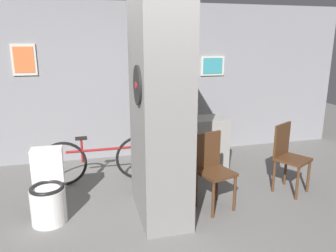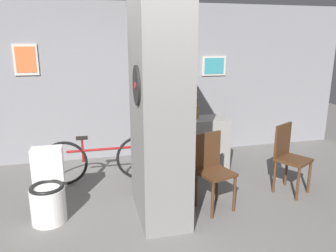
# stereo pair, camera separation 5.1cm
# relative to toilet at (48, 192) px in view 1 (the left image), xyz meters

# --- Properties ---
(ground_plane) EXTENTS (14.00, 14.00, 0.00)m
(ground_plane) POSITION_rel_toilet_xyz_m (1.20, -0.69, -0.33)
(ground_plane) COLOR slate
(wall_back) EXTENTS (8.00, 0.09, 2.60)m
(wall_back) POSITION_rel_toilet_xyz_m (1.20, 1.94, 0.97)
(wall_back) COLOR gray
(wall_back) RESTS_ON ground_plane
(pillar_center) EXTENTS (0.55, 1.02, 2.60)m
(pillar_center) POSITION_rel_toilet_xyz_m (1.25, -0.18, 0.97)
(pillar_center) COLOR gray
(pillar_center) RESTS_ON ground_plane
(counter_shelf) EXTENTS (1.37, 0.44, 0.86)m
(counter_shelf) POSITION_rel_toilet_xyz_m (1.85, 0.89, 0.10)
(counter_shelf) COLOR gray
(counter_shelf) RESTS_ON ground_plane
(toilet) EXTENTS (0.38, 0.54, 0.79)m
(toilet) POSITION_rel_toilet_xyz_m (0.00, 0.00, 0.00)
(toilet) COLOR white
(toilet) RESTS_ON ground_plane
(chair_near_pillar) EXTENTS (0.47, 0.47, 0.92)m
(chair_near_pillar) POSITION_rel_toilet_xyz_m (1.90, -0.18, 0.18)
(chair_near_pillar) COLOR #4C2D19
(chair_near_pillar) RESTS_ON ground_plane
(chair_by_doorway) EXTENTS (0.52, 0.52, 0.92)m
(chair_by_doorway) POSITION_rel_toilet_xyz_m (3.05, -0.02, 0.18)
(chair_by_doorway) COLOR #4C2D19
(chair_by_doorway) RESTS_ON ground_plane
(bicycle) EXTENTS (1.69, 0.42, 0.69)m
(bicycle) POSITION_rel_toilet_xyz_m (0.65, 0.89, 0.01)
(bicycle) COLOR black
(bicycle) RESTS_ON ground_plane
(bottle_tall) EXTENTS (0.06, 0.06, 0.30)m
(bottle_tall) POSITION_rel_toilet_xyz_m (2.06, 0.90, 0.64)
(bottle_tall) COLOR olive
(bottle_tall) RESTS_ON counter_shelf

